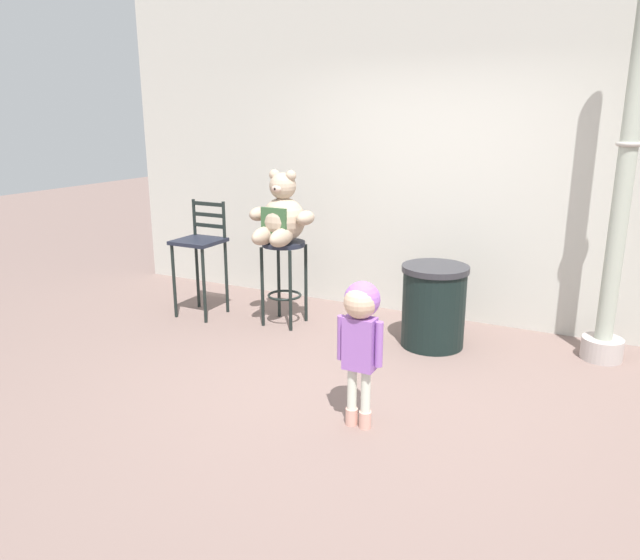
# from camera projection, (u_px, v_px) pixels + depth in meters

# --- Properties ---
(ground_plane) EXTENTS (24.00, 24.00, 0.00)m
(ground_plane) POSITION_uv_depth(u_px,v_px,m) (352.00, 390.00, 4.43)
(ground_plane) COLOR #7A625B
(building_wall) EXTENTS (7.12, 0.30, 3.47)m
(building_wall) POSITION_uv_depth(u_px,v_px,m) (443.00, 137.00, 5.73)
(building_wall) COLOR beige
(building_wall) RESTS_ON ground_plane
(bar_stool_with_teddy) EXTENTS (0.40, 0.40, 0.80)m
(bar_stool_with_teddy) POSITION_uv_depth(u_px,v_px,m) (284.00, 265.00, 5.67)
(bar_stool_with_teddy) COLOR #1C202D
(bar_stool_with_teddy) RESTS_ON ground_plane
(teddy_bear) EXTENTS (0.64, 0.57, 0.66)m
(teddy_bear) POSITION_uv_depth(u_px,v_px,m) (281.00, 217.00, 5.52)
(teddy_bear) COLOR tan
(teddy_bear) RESTS_ON bar_stool_with_teddy
(child_walking) EXTENTS (0.31, 0.24, 0.96)m
(child_walking) POSITION_uv_depth(u_px,v_px,m) (361.00, 323.00, 3.74)
(child_walking) COLOR #DBA08F
(child_walking) RESTS_ON ground_plane
(trash_bin) EXTENTS (0.57, 0.57, 0.71)m
(trash_bin) POSITION_uv_depth(u_px,v_px,m) (434.00, 306.00, 5.18)
(trash_bin) COLOR black
(trash_bin) RESTS_ON ground_plane
(lamppost) EXTENTS (0.33, 0.33, 3.00)m
(lamppost) POSITION_uv_depth(u_px,v_px,m) (620.00, 214.00, 4.66)
(lamppost) COLOR #B5A8A2
(lamppost) RESTS_ON ground_plane
(bar_chair_empty) EXTENTS (0.43, 0.43, 1.13)m
(bar_chair_empty) POSITION_uv_depth(u_px,v_px,m) (201.00, 248.00, 5.92)
(bar_chair_empty) COLOR #1C202D
(bar_chair_empty) RESTS_ON ground_plane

